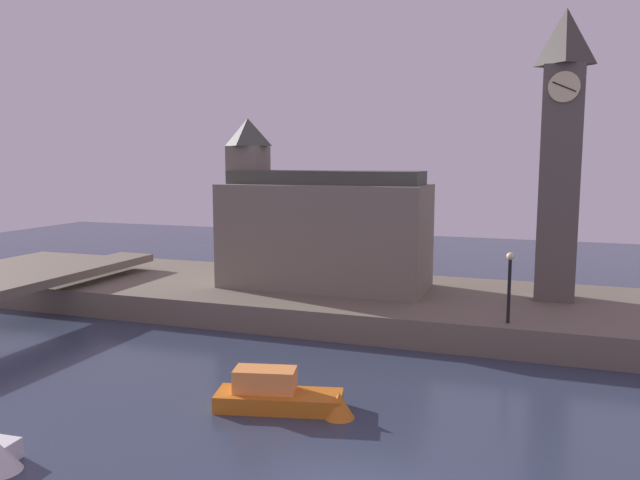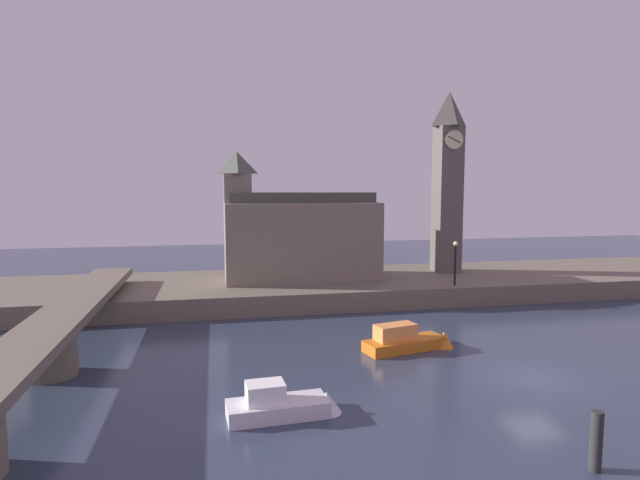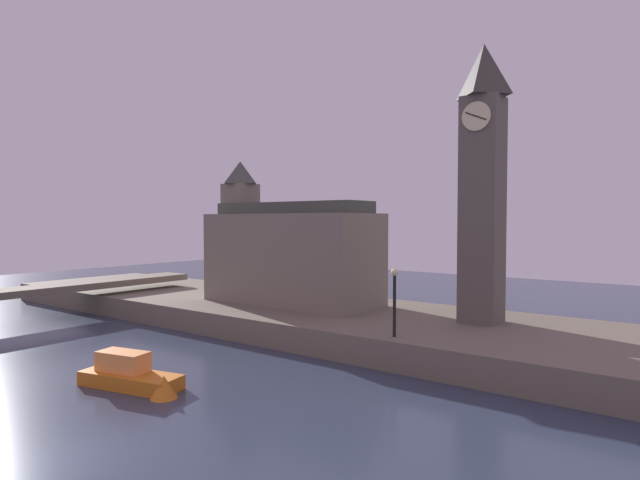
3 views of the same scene
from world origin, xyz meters
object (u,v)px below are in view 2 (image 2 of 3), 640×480
(boat_ferry_white, at_px, (289,404))
(streetlamp, at_px, (455,258))
(boat_patrol_orange, at_px, (413,341))
(clock_tower, at_px, (448,180))
(mooring_post_left, at_px, (596,441))
(parliament_hall, at_px, (295,236))

(boat_ferry_white, bearing_deg, streetlamp, 47.90)
(streetlamp, distance_m, boat_patrol_orange, 12.49)
(clock_tower, distance_m, boat_ferry_white, 30.19)
(mooring_post_left, distance_m, boat_ferry_white, 10.90)
(parliament_hall, xyz_separation_m, mooring_post_left, (5.42, -28.02, -4.05))
(clock_tower, relative_size, parliament_hall, 1.26)
(mooring_post_left, height_order, boat_ferry_white, mooring_post_left)
(parliament_hall, distance_m, boat_patrol_orange, 16.25)
(parliament_hall, xyz_separation_m, streetlamp, (11.47, -5.27, -1.39))
(boat_ferry_white, bearing_deg, mooring_post_left, -33.38)
(boat_ferry_white, bearing_deg, boat_patrol_orange, 41.42)
(mooring_post_left, height_order, boat_patrol_orange, mooring_post_left)
(mooring_post_left, bearing_deg, boat_ferry_white, 146.62)
(clock_tower, xyz_separation_m, boat_ferry_white, (-17.27, -23.02, -9.12))
(boat_patrol_orange, bearing_deg, streetlamp, 53.59)
(streetlamp, bearing_deg, boat_ferry_white, -132.10)
(streetlamp, height_order, boat_ferry_white, streetlamp)
(clock_tower, bearing_deg, boat_patrol_orange, -120.18)
(clock_tower, xyz_separation_m, parliament_hall, (-13.60, -1.00, -4.53))
(streetlamp, bearing_deg, boat_patrol_orange, -126.41)
(parliament_hall, relative_size, streetlamp, 3.65)
(streetlamp, height_order, boat_patrol_orange, streetlamp)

